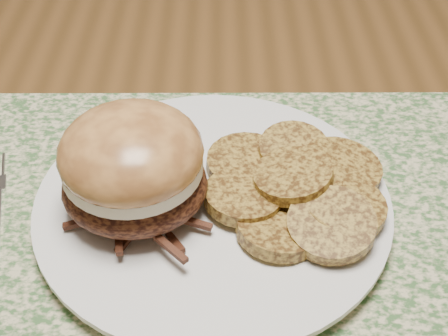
% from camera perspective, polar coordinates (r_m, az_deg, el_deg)
% --- Properties ---
extents(dining_table, '(1.50, 0.90, 0.75)m').
position_cam_1_polar(dining_table, '(0.63, -10.04, -2.75)').
color(dining_table, brown).
rests_on(dining_table, ground).
extents(placemat, '(0.45, 0.33, 0.00)m').
position_cam_1_polar(placemat, '(0.50, 0.02, -4.25)').
color(placemat, '#3A6131').
rests_on(placemat, dining_table).
extents(dinner_plate, '(0.26, 0.26, 0.02)m').
position_cam_1_polar(dinner_plate, '(0.49, -1.01, -3.38)').
color(dinner_plate, white).
rests_on(dinner_plate, placemat).
extents(pork_sandwich, '(0.11, 0.11, 0.08)m').
position_cam_1_polar(pork_sandwich, '(0.45, -8.35, 0.13)').
color(pork_sandwich, black).
rests_on(pork_sandwich, dinner_plate).
extents(roasted_potatoes, '(0.16, 0.17, 0.04)m').
position_cam_1_polar(roasted_potatoes, '(0.48, 6.98, -1.71)').
color(roasted_potatoes, olive).
rests_on(roasted_potatoes, dinner_plate).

